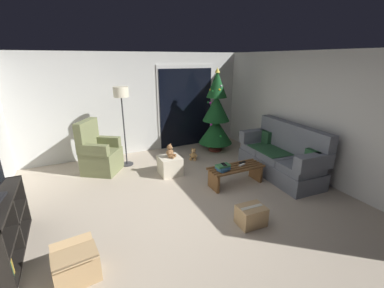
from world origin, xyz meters
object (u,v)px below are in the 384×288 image
Objects in this scene: couch at (282,157)px; cardboard_box_open_near_shelf at (76,267)px; ottoman at (170,166)px; cardboard_box_taped_mid_floor at (251,216)px; christmas_tree at (216,116)px; armchair at (99,154)px; teddy_bear_honey_by_tree at (193,155)px; remote_black at (242,162)px; floor_lamp at (122,100)px; coffee_table at (236,172)px; cell_phone at (224,164)px; remote_white at (242,165)px; teddy_bear_chestnut at (170,152)px; book_stack at (223,167)px.

couch reaches higher than cardboard_box_open_near_shelf.
ottoman is 1.07× the size of cardboard_box_taped_mid_floor.
christmas_tree is 1.89× the size of armchair.
christmas_tree reaches higher than armchair.
cardboard_box_open_near_shelf is (-2.71, -2.68, 0.06)m from teddy_bear_honey_by_tree.
christmas_tree is 4.85× the size of ottoman.
remote_black is 2.86m from floor_lamp.
teddy_bear_honey_by_tree is at bearing 96.65° from coffee_table.
cell_phone is at bearing -42.26° from armchair.
remote_white is 0.09× the size of floor_lamp.
remote_white is at bearing -45.69° from floor_lamp.
floor_lamp reaches higher than remote_white.
cardboard_box_taped_mid_floor is at bearing -77.96° from teddy_bear_chestnut.
teddy_bear_honey_by_tree is (2.13, -0.24, -0.28)m from armchair.
remote_white is at bearing -104.96° from christmas_tree.
coffee_table is (-1.13, 0.02, -0.15)m from couch.
cell_phone is (-1.44, -0.03, 0.10)m from couch.
teddy_bear_chestnut is 0.69× the size of cardboard_box_taped_mid_floor.
remote_white is 0.12m from remote_black.
cardboard_box_taped_mid_floor is (-0.65, -1.16, -0.24)m from remote_white.
coffee_table is 3.86× the size of teddy_bear_chestnut.
teddy_bear_honey_by_tree is at bearing 175.35° from remote_white.
floor_lamp reaches higher than remote_black.
cell_phone is at bearing -178.91° from couch.
floor_lamp is 6.25× the size of teddy_bear_chestnut.
teddy_bear_chestnut reaches higher than teddy_bear_honey_by_tree.
book_stack is 0.12× the size of christmas_tree.
teddy_bear_chestnut reaches higher than remote_black.
cell_phone is at bearing -57.06° from ottoman.
couch reaches higher than teddy_bear_chestnut.
christmas_tree is 1.98m from ottoman.
armchair is 1.55m from ottoman.
cardboard_box_open_near_shelf reaches higher than cardboard_box_taped_mid_floor.
cell_phone is at bearing -116.27° from christmas_tree.
coffee_table is 2.50× the size of ottoman.
cardboard_box_taped_mid_floor is (-0.52, -1.16, -0.11)m from coffee_table.
book_stack is 1.25m from ottoman.
armchair reaches higher than cell_phone.
cell_phone is 0.35× the size of cardboard_box_taped_mid_floor.
couch is 7.58× the size of book_stack.
teddy_bear_chestnut is at bearing 122.27° from book_stack.
floor_lamp is (-1.40, 1.94, 1.01)m from cell_phone.
christmas_tree is (-0.50, 1.88, 0.54)m from couch.
couch is at bearing 34.50° from cardboard_box_taped_mid_floor.
book_stack is 0.23× the size of armchair.
cell_phone is 0.07× the size of christmas_tree.
christmas_tree is 1.88m from teddy_bear_chestnut.
coffee_table is 0.19m from remote_white.
remote_white and remote_black have the same top height.
remote_black is 0.38× the size of cardboard_box_taped_mid_floor.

